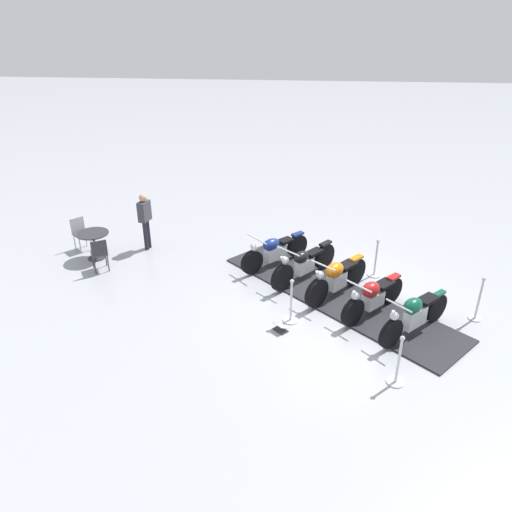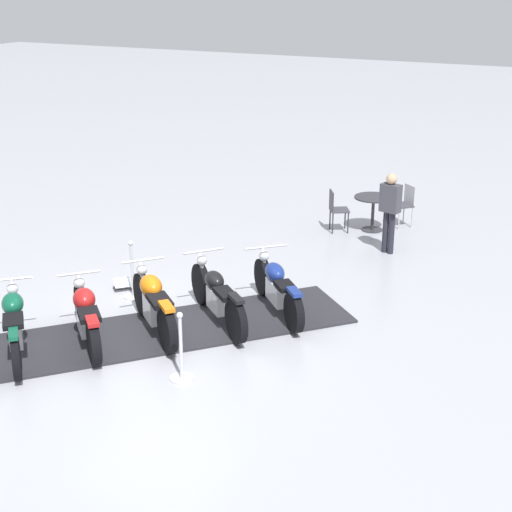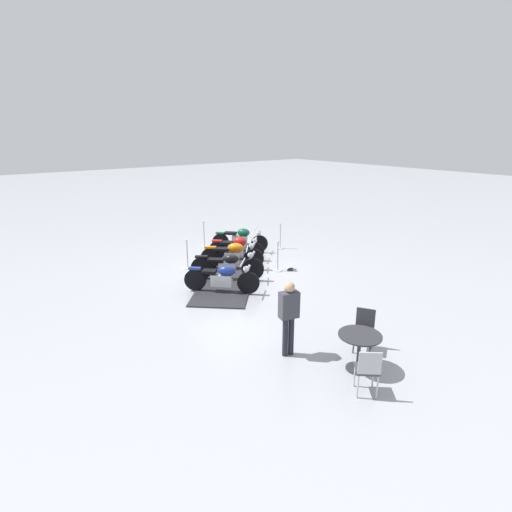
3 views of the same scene
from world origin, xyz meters
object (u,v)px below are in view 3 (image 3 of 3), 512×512
at_px(motorcycle_maroon, 237,247).
at_px(stanchion_left_rear, 204,237).
at_px(stanchion_right_rear, 280,240).
at_px(motorcycle_navy, 223,278).
at_px(info_placard, 290,268).
at_px(bystander_person, 289,312).
at_px(stanchion_left_mid, 187,260).
at_px(cafe_chair_near_table, 368,368).
at_px(motorcycle_black, 228,266).
at_px(stanchion_right_mid, 278,262).
at_px(motorcycle_copper, 233,255).
at_px(cafe_table, 359,343).
at_px(cafe_chair_across_table, 364,327).
at_px(motorcycle_forest, 241,239).

height_order(motorcycle_maroon, stanchion_left_rear, stanchion_left_rear).
bearing_deg(stanchion_right_rear, motorcycle_navy, -149.79).
xyz_separation_m(info_placard, bystander_person, (-3.68, -4.04, 0.94)).
bearing_deg(motorcycle_maroon, stanchion_left_mid, -145.18).
relative_size(stanchion_right_rear, cafe_chair_near_table, 1.13).
bearing_deg(motorcycle_black, stanchion_right_mid, 32.28).
height_order(motorcycle_copper, motorcycle_maroon, motorcycle_copper).
bearing_deg(cafe_table, stanchion_left_rear, 77.93).
bearing_deg(stanchion_right_rear, stanchion_left_mid, 178.81).
height_order(stanchion_left_rear, info_placard, stanchion_left_rear).
distance_m(motorcycle_copper, stanchion_left_mid, 1.60).
bearing_deg(motorcycle_copper, stanchion_right_rear, 58.90).
bearing_deg(stanchion_right_mid, bystander_person, -127.78).
bearing_deg(cafe_chair_near_table, bystander_person, 47.30).
distance_m(motorcycle_maroon, cafe_chair_across_table, 7.02).
distance_m(motorcycle_copper, motorcycle_maroon, 1.05).
relative_size(info_placard, cafe_chair_across_table, 0.39).
bearing_deg(motorcycle_black, stanchion_left_rear, 110.72).
height_order(motorcycle_forest, info_placard, motorcycle_forest).
xyz_separation_m(motorcycle_black, cafe_chair_across_table, (0.00, -5.32, 0.05)).
bearing_deg(motorcycle_copper, cafe_table, -61.48).
height_order(motorcycle_forest, stanchion_left_rear, stanchion_left_rear).
bearing_deg(motorcycle_maroon, cafe_table, -62.46).
xyz_separation_m(info_placard, cafe_table, (-2.93, -5.29, 0.52)).
xyz_separation_m(motorcycle_forest, cafe_chair_across_table, (-2.12, -7.64, 0.02)).
distance_m(cafe_chair_near_table, cafe_chair_across_table, 1.62).
distance_m(stanchion_right_mid, cafe_chair_near_table, 6.85).
bearing_deg(stanchion_right_mid, motorcycle_black, 172.13).
bearing_deg(cafe_chair_across_table, stanchion_right_mid, -141.51).
xyz_separation_m(stanchion_left_mid, bystander_person, (-0.98, -6.34, 0.69)).
relative_size(stanchion_left_mid, cafe_chair_near_table, 1.10).
bearing_deg(stanchion_right_mid, motorcycle_forest, 83.70).
relative_size(cafe_chair_across_table, bystander_person, 0.55).
bearing_deg(cafe_chair_near_table, stanchion_left_mid, 35.37).
bearing_deg(stanchion_left_mid, motorcycle_maroon, -8.82).
bearing_deg(bystander_person, motorcycle_maroon, -11.82).
bearing_deg(bystander_person, stanchion_right_mid, -24.29).
relative_size(motorcycle_navy, motorcycle_forest, 1.01).
distance_m(motorcycle_navy, cafe_table, 4.96).
bearing_deg(stanchion_left_rear, cafe_chair_near_table, -104.21).
height_order(motorcycle_black, info_placard, motorcycle_black).
bearing_deg(stanchion_left_rear, motorcycle_black, -109.43).
xyz_separation_m(stanchion_left_rear, cafe_chair_across_table, (-1.36, -9.18, 0.16)).
height_order(motorcycle_copper, stanchion_right_rear, motorcycle_copper).
height_order(motorcycle_maroon, cafe_table, motorcycle_maroon).
height_order(motorcycle_forest, bystander_person, bystander_person).
xyz_separation_m(stanchion_left_mid, cafe_chair_near_table, (-0.76, -8.22, 0.24)).
bearing_deg(cafe_chair_across_table, stanchion_right_rear, -148.96).
bearing_deg(stanchion_left_rear, stanchion_left_mid, -132.27).
relative_size(stanchion_left_rear, cafe_chair_near_table, 1.14).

